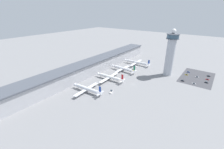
# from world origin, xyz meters

# --- Properties ---
(ground_plane) EXTENTS (1000.00, 1000.00, 0.00)m
(ground_plane) POSITION_xyz_m (0.00, 0.00, 0.00)
(ground_plane) COLOR gray
(terminal_building) EXTENTS (271.11, 25.00, 19.37)m
(terminal_building) POSITION_xyz_m (0.00, 70.00, 9.78)
(terminal_building) COLOR #B2B2B7
(terminal_building) RESTS_ON ground
(control_tower) EXTENTS (16.93, 16.93, 65.25)m
(control_tower) POSITION_xyz_m (57.31, -24.22, 32.93)
(control_tower) COLOR #ADB2BC
(control_tower) RESTS_ON ground
(parking_lot_surface) EXTENTS (64.00, 40.00, 0.01)m
(parking_lot_surface) POSITION_xyz_m (73.04, -61.48, 0.00)
(parking_lot_surface) COLOR #424247
(parking_lot_surface) RESTS_ON ground
(airplane_gate_alpha) EXTENTS (38.06, 40.13, 12.57)m
(airplane_gate_alpha) POSITION_xyz_m (-48.86, 33.54, 4.04)
(airplane_gate_alpha) COLOR silver
(airplane_gate_alpha) RESTS_ON ground
(airplane_gate_bravo) EXTENTS (39.94, 41.74, 12.65)m
(airplane_gate_bravo) POSITION_xyz_m (-7.34, 32.48, 4.17)
(airplane_gate_bravo) COLOR white
(airplane_gate_bravo) RESTS_ON ground
(airplane_gate_charlie) EXTENTS (34.21, 42.02, 13.01)m
(airplane_gate_charlie) POSITION_xyz_m (29.75, 34.94, 4.43)
(airplane_gate_charlie) COLOR white
(airplane_gate_charlie) RESTS_ON ground
(airplane_gate_delta) EXTENTS (39.30, 45.82, 12.32)m
(airplane_gate_delta) POSITION_xyz_m (69.54, 32.53, 4.11)
(airplane_gate_delta) COLOR white
(airplane_gate_delta) RESTS_ON ground
(service_truck_catering) EXTENTS (2.84, 7.50, 2.51)m
(service_truck_catering) POSITION_xyz_m (58.32, 29.93, 0.87)
(service_truck_catering) COLOR black
(service_truck_catering) RESTS_ON ground
(service_truck_fuel) EXTENTS (8.21, 4.10, 3.03)m
(service_truck_fuel) POSITION_xyz_m (38.73, 23.83, 1.06)
(service_truck_fuel) COLOR black
(service_truck_fuel) RESTS_ON ground
(service_truck_baggage) EXTENTS (7.95, 4.90, 2.45)m
(service_truck_baggage) POSITION_xyz_m (-32.94, 10.67, 0.84)
(service_truck_baggage) COLOR black
(service_truck_baggage) RESTS_ON ground
(car_red_hatchback) EXTENTS (1.80, 4.66, 1.58)m
(car_red_hatchback) POSITION_xyz_m (86.15, -74.19, 0.62)
(car_red_hatchback) COLOR black
(car_red_hatchback) RESTS_ON ground
(car_white_wagon) EXTENTS (1.99, 4.42, 1.41)m
(car_white_wagon) POSITION_xyz_m (85.65, -47.53, 0.54)
(car_white_wagon) COLOR black
(car_white_wagon) RESTS_ON ground
(car_maroon_suv) EXTENTS (2.02, 4.16, 1.56)m
(car_maroon_suv) POSITION_xyz_m (72.80, -47.72, 0.60)
(car_maroon_suv) COLOR black
(car_maroon_suv) RESTS_ON ground
(car_green_van) EXTENTS (1.97, 4.36, 1.45)m
(car_green_van) POSITION_xyz_m (73.34, -61.66, 0.56)
(car_green_van) COLOR black
(car_green_van) RESTS_ON ground
(car_yellow_taxi) EXTENTS (1.98, 4.15, 1.46)m
(car_yellow_taxi) POSITION_xyz_m (72.68, -74.29, 0.57)
(car_yellow_taxi) COLOR black
(car_yellow_taxi) RESTS_ON ground
(car_black_suv) EXTENTS (1.82, 4.16, 1.44)m
(car_black_suv) POSITION_xyz_m (47.38, -61.96, 0.56)
(car_black_suv) COLOR black
(car_black_suv) RESTS_ON ground
(car_silver_sedan) EXTENTS (1.87, 4.32, 1.48)m
(car_silver_sedan) POSITION_xyz_m (60.47, -74.37, 0.57)
(car_silver_sedan) COLOR black
(car_silver_sedan) RESTS_ON ground
(car_grey_coupe) EXTENTS (2.05, 4.26, 1.58)m
(car_grey_coupe) POSITION_xyz_m (47.67, -47.98, 0.61)
(car_grey_coupe) COLOR black
(car_grey_coupe) RESTS_ON ground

